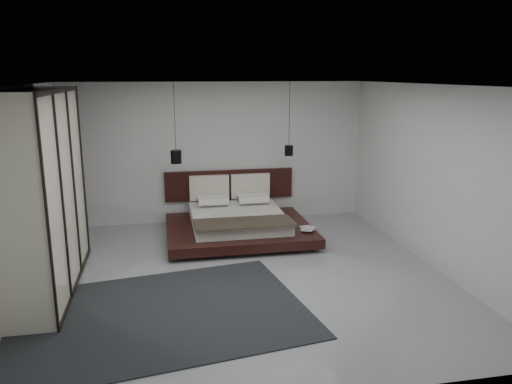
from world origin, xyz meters
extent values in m
plane|color=#909298|center=(0.00, 0.00, 0.00)|extent=(6.00, 6.00, 0.00)
plane|color=white|center=(0.00, 0.00, 2.80)|extent=(6.00, 6.00, 0.00)
plane|color=silver|center=(0.00, 3.00, 1.40)|extent=(6.00, 0.00, 6.00)
plane|color=silver|center=(0.00, -3.00, 1.40)|extent=(6.00, 0.00, 6.00)
plane|color=silver|center=(-3.00, 0.00, 1.40)|extent=(0.00, 6.00, 6.00)
plane|color=silver|center=(3.00, 0.00, 1.40)|extent=(0.00, 6.00, 6.00)
cube|color=black|center=(-2.95, 2.45, 1.30)|extent=(0.05, 0.90, 2.60)
cube|color=black|center=(0.24, 1.75, 0.04)|extent=(2.05, 1.68, 0.07)
cube|color=black|center=(0.24, 1.75, 0.16)|extent=(2.61, 2.15, 0.17)
cube|color=silver|center=(0.24, 1.87, 0.35)|extent=(1.68, 1.87, 0.21)
cube|color=black|center=(0.24, 1.14, 0.47)|extent=(1.70, 0.65, 0.05)
cube|color=white|center=(-0.15, 2.59, 0.51)|extent=(0.58, 0.37, 0.11)
cube|color=white|center=(0.63, 2.59, 0.51)|extent=(0.58, 0.37, 0.11)
cube|color=white|center=(-0.15, 2.46, 0.57)|extent=(0.58, 0.37, 0.11)
cube|color=white|center=(0.63, 2.46, 0.57)|extent=(0.58, 0.37, 0.11)
cube|color=black|center=(0.24, 2.96, 0.75)|extent=(2.61, 0.08, 0.60)
cube|color=beige|center=(-0.18, 2.87, 0.72)|extent=(0.79, 0.10, 0.50)
cube|color=beige|center=(0.66, 2.87, 0.72)|extent=(0.79, 0.10, 0.50)
imported|color=#99724C|center=(1.31, 1.28, 0.26)|extent=(0.25, 0.31, 0.03)
imported|color=#99724C|center=(1.30, 1.26, 0.28)|extent=(0.34, 0.37, 0.02)
cylinder|color=black|center=(-0.83, 2.31, 2.19)|extent=(0.01, 0.01, 1.22)
cylinder|color=black|center=(-0.83, 2.31, 1.46)|extent=(0.20, 0.20, 0.24)
cylinder|color=#FFE0B2|center=(-0.83, 2.31, 1.35)|extent=(0.15, 0.15, 0.01)
cylinder|color=black|center=(1.31, 2.31, 2.21)|extent=(0.01, 0.01, 1.19)
cylinder|color=black|center=(1.31, 2.31, 1.51)|extent=(0.16, 0.16, 0.20)
cylinder|color=#FFE0B2|center=(1.31, 2.31, 1.43)|extent=(0.12, 0.12, 0.01)
cube|color=silver|center=(-2.70, 0.12, 1.38)|extent=(0.64, 2.77, 2.77)
cube|color=black|center=(-2.37, 0.12, 2.74)|extent=(0.03, 2.77, 0.06)
cube|color=black|center=(-2.37, 0.12, 0.03)|extent=(0.03, 2.77, 0.06)
cube|color=black|center=(-2.37, -1.27, 1.38)|extent=(0.03, 0.05, 2.77)
cube|color=black|center=(-2.37, -0.34, 1.38)|extent=(0.03, 0.05, 2.77)
cube|color=black|center=(-2.37, 0.58, 1.38)|extent=(0.03, 0.05, 2.77)
cube|color=black|center=(-2.37, 1.50, 1.38)|extent=(0.03, 0.05, 2.77)
cube|color=black|center=(-1.20, -1.02, 0.01)|extent=(3.96, 3.10, 0.02)
camera|label=1|loc=(-1.11, -6.89, 2.96)|focal=35.00mm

